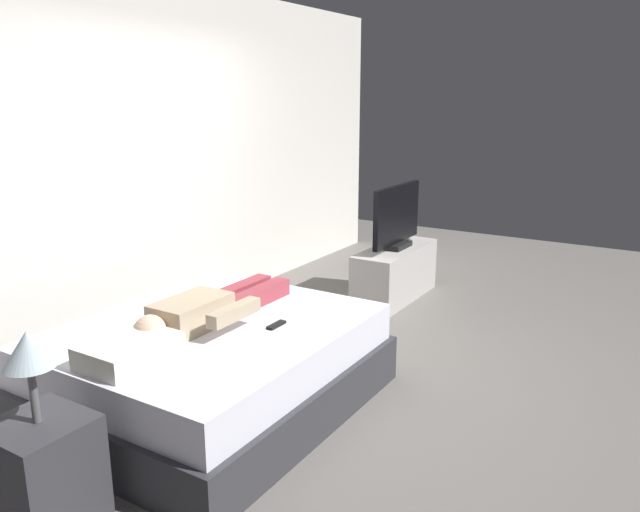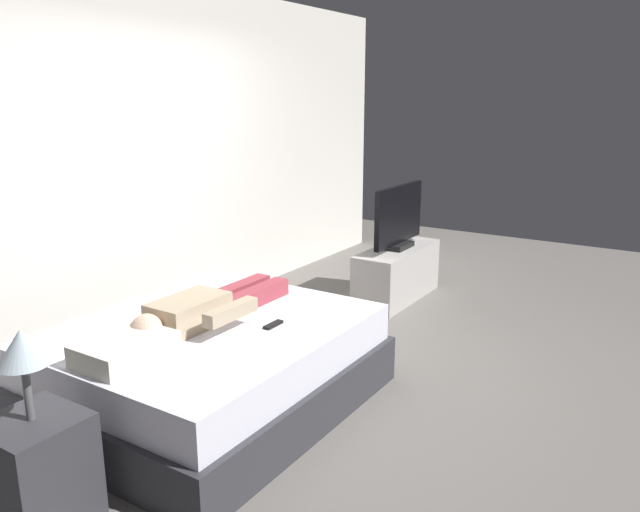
# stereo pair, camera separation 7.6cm
# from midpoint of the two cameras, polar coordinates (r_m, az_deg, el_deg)

# --- Properties ---
(ground_plane) EXTENTS (10.00, 10.00, 0.00)m
(ground_plane) POSITION_cam_midpoint_polar(r_m,az_deg,el_deg) (4.48, -0.62, -10.38)
(ground_plane) COLOR slate
(back_wall) EXTENTS (6.40, 0.10, 2.80)m
(back_wall) POSITION_cam_midpoint_polar(r_m,az_deg,el_deg) (5.45, -13.55, 9.03)
(back_wall) COLOR silver
(back_wall) RESTS_ON ground
(bed) EXTENTS (1.91, 1.61, 0.54)m
(bed) POSITION_cam_midpoint_polar(r_m,az_deg,el_deg) (3.95, -10.39, -9.96)
(bed) COLOR #333338
(bed) RESTS_ON ground
(pillow) EXTENTS (0.48, 0.34, 0.12)m
(pillow) POSITION_cam_midpoint_polar(r_m,az_deg,el_deg) (3.42, -17.82, -8.31)
(pillow) COLOR silver
(pillow) RESTS_ON bed
(person) EXTENTS (1.26, 0.46, 0.18)m
(person) POSITION_cam_midpoint_polar(r_m,az_deg,el_deg) (3.87, -10.85, -4.82)
(person) COLOR tan
(person) RESTS_ON bed
(remote) EXTENTS (0.15, 0.04, 0.02)m
(remote) POSITION_cam_midpoint_polar(r_m,az_deg,el_deg) (3.76, -4.64, -6.36)
(remote) COLOR black
(remote) RESTS_ON bed
(tv_stand) EXTENTS (1.10, 0.40, 0.50)m
(tv_stand) POSITION_cam_midpoint_polar(r_m,az_deg,el_deg) (5.93, 6.57, -1.57)
(tv_stand) COLOR #B7B2AD
(tv_stand) RESTS_ON ground
(tv) EXTENTS (0.88, 0.20, 0.59)m
(tv) POSITION_cam_midpoint_polar(r_m,az_deg,el_deg) (5.80, 6.72, 3.51)
(tv) COLOR black
(tv) RESTS_ON tv_stand
(nightstand) EXTENTS (0.40, 0.40, 0.52)m
(nightstand) POSITION_cam_midpoint_polar(r_m,az_deg,el_deg) (3.17, -24.78, -17.84)
(nightstand) COLOR #333338
(nightstand) RESTS_ON ground
(lamp) EXTENTS (0.22, 0.22, 0.42)m
(lamp) POSITION_cam_midpoint_polar(r_m,az_deg,el_deg) (2.91, -26.02, -7.89)
(lamp) COLOR #59595B
(lamp) RESTS_ON nightstand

